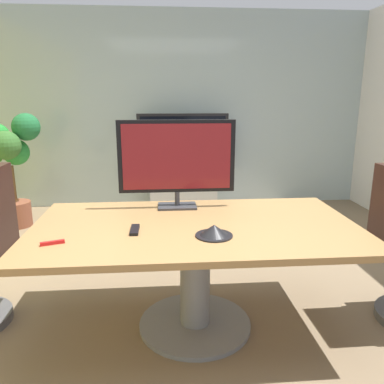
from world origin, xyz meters
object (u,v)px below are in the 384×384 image
object	(u,v)px
conference_table	(195,250)
remote_control	(135,230)
tv_monitor	(177,159)
wall_display_unit	(183,178)
conference_phone	(214,231)
potted_plant	(12,158)

from	to	relation	value
conference_table	remote_control	size ratio (longest dim) A/B	12.18
tv_monitor	wall_display_unit	world-z (taller)	tv_monitor
tv_monitor	conference_phone	distance (m)	0.73
potted_plant	conference_table	bearing A→B (deg)	-49.00
remote_control	conference_table	bearing A→B (deg)	15.00
tv_monitor	conference_phone	size ratio (longest dim) A/B	3.82
conference_table	tv_monitor	bearing A→B (deg)	103.65
conference_phone	remote_control	xyz separation A→B (m)	(-0.47, 0.12, -0.02)
conference_table	conference_phone	bearing A→B (deg)	-67.57
conference_phone	remote_control	bearing A→B (deg)	165.49
wall_display_unit	remote_control	distance (m)	2.90
potted_plant	remote_control	size ratio (longest dim) A/B	7.89
conference_phone	potted_plant	bearing A→B (deg)	129.63
tv_monitor	wall_display_unit	size ratio (longest dim) A/B	0.64
conference_table	tv_monitor	world-z (taller)	tv_monitor
tv_monitor	potted_plant	xyz separation A→B (m)	(-1.84, 1.82, -0.25)
potted_plant	conference_phone	size ratio (longest dim) A/B	6.10
tv_monitor	wall_display_unit	distance (m)	2.44
tv_monitor	potted_plant	world-z (taller)	tv_monitor
conference_table	potted_plant	world-z (taller)	potted_plant
conference_phone	tv_monitor	bearing A→B (deg)	106.85
potted_plant	wall_display_unit	bearing A→B (deg)	14.47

